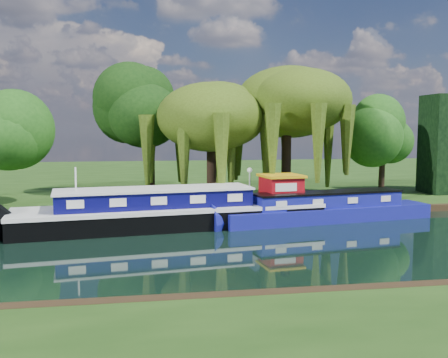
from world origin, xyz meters
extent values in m
plane|color=black|center=(0.00, 0.00, 0.00)|extent=(120.00, 120.00, 0.00)
cube|color=#1B3B10|center=(0.00, 34.00, 0.23)|extent=(120.00, 52.00, 0.45)
cube|color=black|center=(-5.23, 5.38, 0.44)|extent=(18.06, 6.26, 1.18)
cube|color=silver|center=(-5.23, 5.38, 1.13)|extent=(18.17, 6.35, 0.22)
cube|color=#09084B|center=(-6.21, 5.25, 1.72)|extent=(11.25, 4.27, 0.93)
cube|color=silver|center=(-6.21, 5.25, 2.24)|extent=(11.47, 4.49, 0.12)
cube|color=maroon|center=(1.59, 6.30, 1.99)|extent=(2.43, 2.43, 1.47)
cube|color=gold|center=(1.59, 6.30, 2.80)|extent=(2.71, 2.71, 0.16)
cylinder|color=silver|center=(-10.49, 4.67, 2.43)|extent=(0.10, 0.10, 2.36)
cube|color=navy|center=(4.41, 5.65, 0.37)|extent=(13.80, 4.45, 1.02)
cube|color=navy|center=(4.41, 5.65, 1.31)|extent=(9.68, 3.23, 0.85)
cube|color=black|center=(4.41, 5.65, 1.79)|extent=(9.81, 3.36, 0.11)
cube|color=silver|center=(1.03, 4.21, 1.35)|extent=(0.68, 0.17, 0.36)
cube|color=silver|center=(3.38, 4.59, 1.35)|extent=(0.68, 0.17, 0.36)
cube|color=silver|center=(5.73, 4.98, 1.35)|extent=(0.68, 0.17, 0.36)
cube|color=silver|center=(8.08, 5.37, 1.35)|extent=(0.68, 0.17, 0.36)
cylinder|color=black|center=(-1.94, 12.32, 2.88)|extent=(0.63, 0.63, 4.86)
ellipsoid|color=#374C10|center=(-1.94, 12.32, 6.40)|extent=(6.79, 6.79, 4.39)
cylinder|color=black|center=(3.49, 11.74, 3.15)|extent=(0.76, 0.76, 5.39)
ellipsoid|color=#374C10|center=(3.49, 11.74, 7.04)|extent=(7.37, 7.37, 4.76)
cylinder|color=black|center=(-6.25, 16.41, 4.05)|extent=(0.72, 0.72, 7.21)
ellipsoid|color=black|center=(-6.25, 16.41, 7.00)|extent=(5.77, 5.77, 5.77)
cylinder|color=black|center=(11.78, 13.30, 3.04)|extent=(0.45, 0.45, 5.19)
ellipsoid|color=#1B4C13|center=(11.78, 13.30, 5.17)|extent=(4.15, 4.15, 4.15)
cylinder|color=silver|center=(0.50, 10.50, 1.55)|extent=(0.10, 0.10, 2.20)
sphere|color=white|center=(0.50, 10.50, 2.83)|extent=(0.36, 0.36, 0.36)
cylinder|color=silver|center=(-10.00, 8.40, 0.95)|extent=(0.16, 0.16, 1.00)
cylinder|color=silver|center=(-4.00, 8.40, 0.95)|extent=(0.16, 0.16, 1.00)
cylinder|color=silver|center=(3.00, 8.40, 0.95)|extent=(0.16, 0.16, 1.00)
cylinder|color=silver|center=(9.00, 8.40, 0.95)|extent=(0.16, 0.16, 1.00)
camera|label=1|loc=(-6.85, -23.39, 5.66)|focal=40.00mm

